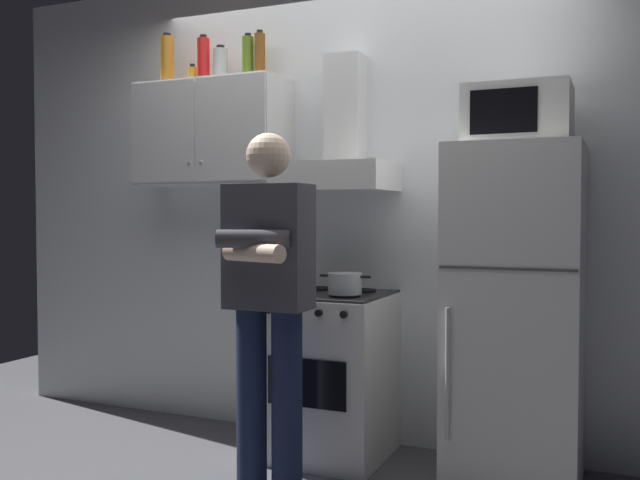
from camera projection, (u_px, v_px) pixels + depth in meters
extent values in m
plane|color=#4C4C51|center=(320.00, 472.00, 3.47)|extent=(7.00, 7.00, 0.00)
cube|color=white|center=(362.00, 201.00, 3.97)|extent=(4.80, 0.10, 2.70)
cube|color=silver|center=(213.00, 133.00, 4.09)|extent=(0.90, 0.34, 0.60)
cube|color=silver|center=(163.00, 132.00, 4.02)|extent=(0.43, 0.01, 0.58)
cube|color=silver|center=(230.00, 128.00, 3.84)|extent=(0.43, 0.01, 0.58)
sphere|color=#B2B2B7|center=(189.00, 162.00, 3.94)|extent=(0.02, 0.02, 0.02)
sphere|color=#B2B2B7|center=(201.00, 162.00, 3.91)|extent=(0.02, 0.02, 0.02)
cube|color=white|center=(330.00, 375.00, 3.70)|extent=(0.60, 0.60, 0.85)
cube|color=black|center=(330.00, 294.00, 3.69)|extent=(0.59, 0.59, 0.01)
cube|color=black|center=(306.00, 383.00, 3.42)|extent=(0.42, 0.01, 0.24)
cylinder|color=black|center=(298.00, 293.00, 3.63)|extent=(0.16, 0.16, 0.01)
cylinder|color=black|center=(345.00, 295.00, 3.53)|extent=(0.16, 0.16, 0.01)
cylinder|color=black|center=(317.00, 288.00, 3.85)|extent=(0.16, 0.16, 0.01)
cylinder|color=black|center=(361.00, 291.00, 3.75)|extent=(0.16, 0.16, 0.01)
cylinder|color=black|center=(269.00, 310.00, 3.48)|extent=(0.04, 0.02, 0.04)
cylinder|color=black|center=(293.00, 311.00, 3.43)|extent=(0.04, 0.02, 0.04)
cylinder|color=black|center=(319.00, 313.00, 3.38)|extent=(0.04, 0.02, 0.04)
cylinder|color=black|center=(344.00, 314.00, 3.32)|extent=(0.04, 0.02, 0.04)
cube|color=white|center=(336.00, 177.00, 3.74)|extent=(0.60, 0.44, 0.15)
cube|color=white|center=(346.00, 110.00, 3.85)|extent=(0.20, 0.16, 0.60)
cube|color=white|center=(515.00, 315.00, 3.31)|extent=(0.60, 0.60, 1.60)
cube|color=#4C4C4C|center=(506.00, 269.00, 3.03)|extent=(0.59, 0.01, 0.01)
cylinder|color=silver|center=(447.00, 374.00, 3.13)|extent=(0.02, 0.02, 0.60)
cube|color=silver|center=(518.00, 116.00, 3.30)|extent=(0.48, 0.36, 0.28)
cube|color=black|center=(503.00, 111.00, 3.14)|extent=(0.30, 0.01, 0.20)
cylinder|color=#192342|center=(252.00, 400.00, 3.21)|extent=(0.14, 0.14, 0.85)
cylinder|color=#192342|center=(287.00, 404.00, 3.14)|extent=(0.14, 0.14, 0.85)
cube|color=#3F3F47|center=(269.00, 247.00, 3.15)|extent=(0.38, 0.20, 0.56)
cylinder|color=#3F3F47|center=(254.00, 239.00, 3.02)|extent=(0.33, 0.17, 0.08)
cylinder|color=beige|center=(254.00, 253.00, 3.02)|extent=(0.33, 0.17, 0.08)
sphere|color=beige|center=(268.00, 155.00, 3.13)|extent=(0.20, 0.20, 0.20)
cylinder|color=#B7BABF|center=(345.00, 284.00, 3.52)|extent=(0.17, 0.17, 0.11)
cylinder|color=black|center=(325.00, 275.00, 3.57)|extent=(0.05, 0.01, 0.01)
cylinder|color=black|center=(366.00, 277.00, 3.48)|extent=(0.05, 0.01, 0.01)
cylinder|color=#4C6B19|center=(248.00, 58.00, 4.01)|extent=(0.07, 0.07, 0.24)
cylinder|color=black|center=(248.00, 35.00, 4.01)|extent=(0.04, 0.04, 0.02)
cylinder|color=red|center=(203.00, 61.00, 4.12)|extent=(0.07, 0.07, 0.26)
cylinder|color=black|center=(203.00, 37.00, 4.11)|extent=(0.04, 0.04, 0.02)
cylinder|color=gold|center=(192.00, 76.00, 4.17)|extent=(0.05, 0.05, 0.10)
cylinder|color=black|center=(192.00, 66.00, 4.16)|extent=(0.03, 0.03, 0.02)
cylinder|color=#B2B5BA|center=(221.00, 66.00, 4.10)|extent=(0.09, 0.09, 0.19)
cylinder|color=black|center=(220.00, 47.00, 4.10)|extent=(0.05, 0.05, 0.02)
cylinder|color=#B7721E|center=(167.00, 61.00, 4.17)|extent=(0.08, 0.08, 0.28)
cylinder|color=black|center=(167.00, 35.00, 4.17)|extent=(0.04, 0.04, 0.02)
cylinder|color=brown|center=(260.00, 56.00, 3.98)|extent=(0.06, 0.06, 0.25)
cylinder|color=black|center=(260.00, 32.00, 3.97)|extent=(0.03, 0.03, 0.02)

